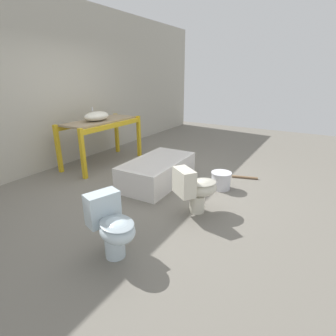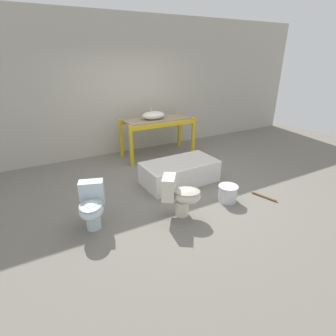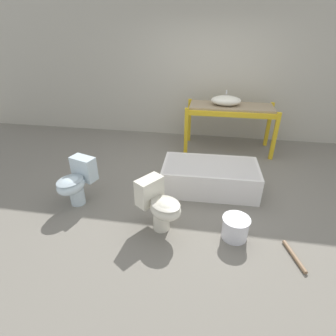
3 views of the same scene
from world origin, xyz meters
TOP-DOWN VIEW (x-y plane):
  - ground_plane at (0.00, 0.00)m, footprint 12.00×12.00m
  - warehouse_wall_rear at (0.00, 2.11)m, footprint 10.80×0.08m
  - shelving_rack at (0.48, 1.40)m, footprint 1.72×0.73m
  - sink_basin at (0.37, 1.38)m, footprint 0.56×0.37m
  - bathtub_main at (0.16, -0.17)m, footprint 1.46×0.80m
  - toilet_near at (-1.70, -0.83)m, footprint 0.50×0.66m
  - toilet_far at (-0.44, -1.17)m, footprint 0.67×0.61m
  - bucket_white at (0.50, -1.20)m, footprint 0.33×0.33m
  - loose_pipe at (1.14, -1.43)m, footprint 0.17×0.45m

SIDE VIEW (x-z plane):
  - ground_plane at x=0.00m, z-range 0.00..0.00m
  - loose_pipe at x=1.14m, z-range 0.00..0.04m
  - bucket_white at x=0.50m, z-range 0.01..0.29m
  - bathtub_main at x=0.16m, z-range 0.03..0.46m
  - toilet_near at x=-1.70m, z-range 0.03..0.68m
  - toilet_far at x=-0.44m, z-range 0.03..0.68m
  - shelving_rack at x=0.48m, z-range 0.31..1.23m
  - sink_basin at x=0.37m, z-range 0.88..1.14m
  - warehouse_wall_rear at x=0.00m, z-range 0.00..3.20m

